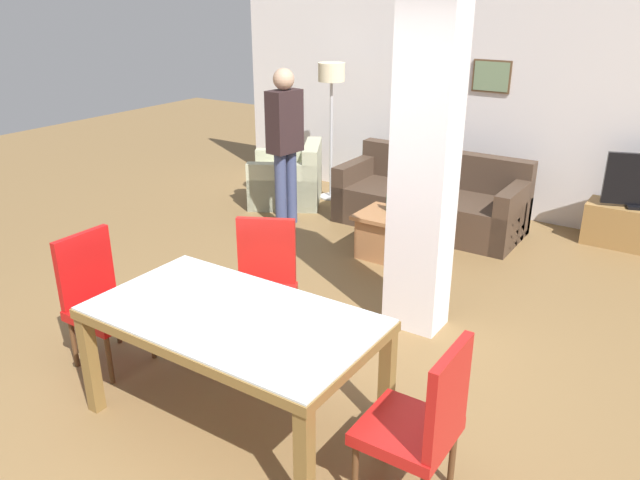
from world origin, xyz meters
name	(u,v)px	position (x,y,z in m)	size (l,w,h in m)	color
ground_plane	(238,417)	(0.00, 0.00, 0.00)	(18.00, 18.00, 0.00)	brown
back_wall	(502,99)	(0.00, 4.70, 1.35)	(7.20, 0.09, 2.70)	white
divider_pillar	(425,161)	(0.41, 1.71, 1.35)	(0.44, 0.32, 2.70)	white
dining_table	(233,335)	(0.00, 0.00, 0.60)	(1.73, 0.97, 0.74)	brown
dining_chair_far_left	(264,281)	(-0.43, 0.84, 0.51)	(0.62, 0.62, 0.95)	red
dining_chair_head_left	(100,296)	(-1.24, 0.00, 0.51)	(0.46, 0.46, 0.95)	#B71111
dining_chair_head_right	(422,420)	(1.24, 0.00, 0.51)	(0.46, 0.46, 0.95)	red
sofa	(431,202)	(-0.41, 3.83, 0.28)	(2.04, 0.89, 0.82)	#463428
armchair	(289,181)	(-2.26, 3.65, 0.27)	(1.15, 1.15, 0.75)	#B9BC98
coffee_table	(390,235)	(-0.39, 2.80, 0.23)	(0.64, 0.55, 0.45)	#A46C41
bottle	(390,202)	(-0.45, 2.90, 0.54)	(0.08, 0.08, 0.23)	#194C23
tv_stand	(639,228)	(1.66, 4.42, 0.22)	(1.06, 0.40, 0.44)	olive
floor_lamp	(331,85)	(-1.92, 4.10, 1.43)	(0.32, 0.32, 1.69)	#B7B7BC
standing_person	(285,137)	(-1.81, 2.99, 1.01)	(0.27, 0.41, 1.75)	#3E476E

